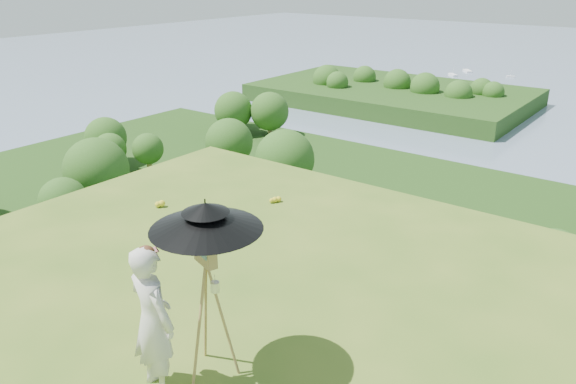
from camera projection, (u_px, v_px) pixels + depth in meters
The scene contains 5 objects.
peninsula at pixel (393, 87), 173.46m from camera, with size 90.00×60.00×12.00m, color #1B3C10, non-canonical shape.
painter at pixel (153, 320), 5.90m from camera, with size 0.63×0.42×1.74m, color beige.
field_easel at pixel (209, 306), 6.14m from camera, with size 0.66×0.66×1.74m, color olive, non-canonical shape.
sun_umbrella at pixel (207, 230), 5.82m from camera, with size 1.19×1.19×0.70m, color black, non-canonical shape.
painter_cap at pixel (145, 251), 5.59m from camera, with size 0.19×0.23×0.10m, color #C0696C, non-canonical shape.
Camera 1 is at (3.12, -3.09, 4.29)m, focal length 35.00 mm.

